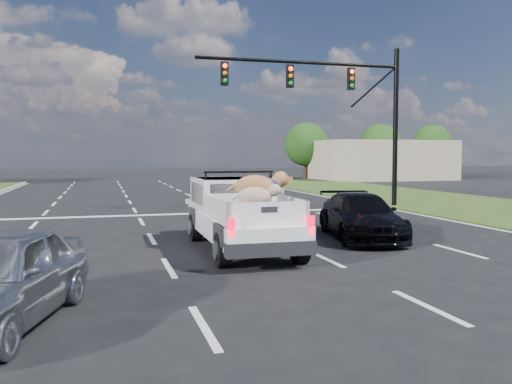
# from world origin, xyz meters

# --- Properties ---
(ground) EXTENTS (160.00, 160.00, 0.00)m
(ground) POSITION_xyz_m (0.00, 0.00, 0.00)
(ground) COLOR black
(ground) RESTS_ON ground
(road_markings) EXTENTS (17.75, 60.00, 0.01)m
(road_markings) POSITION_xyz_m (0.00, 6.56, 0.01)
(road_markings) COLOR silver
(road_markings) RESTS_ON ground
(traffic_signal) EXTENTS (9.11, 0.31, 7.00)m
(traffic_signal) POSITION_xyz_m (7.20, 10.50, 4.73)
(traffic_signal) COLOR black
(traffic_signal) RESTS_ON ground
(building_right) EXTENTS (12.00, 7.00, 3.60)m
(building_right) POSITION_xyz_m (22.00, 34.00, 1.80)
(building_right) COLOR tan
(building_right) RESTS_ON ground
(tree_far_d) EXTENTS (4.20, 4.20, 5.40)m
(tree_far_d) POSITION_xyz_m (16.00, 38.00, 3.29)
(tree_far_d) COLOR #332114
(tree_far_d) RESTS_ON ground
(tree_far_e) EXTENTS (4.20, 4.20, 5.40)m
(tree_far_e) POSITION_xyz_m (24.00, 38.00, 3.29)
(tree_far_e) COLOR #332114
(tree_far_e) RESTS_ON ground
(tree_far_f) EXTENTS (4.20, 4.20, 5.40)m
(tree_far_f) POSITION_xyz_m (30.00, 38.00, 3.29)
(tree_far_f) COLOR #332114
(tree_far_f) RESTS_ON ground
(pickup_truck) EXTENTS (2.00, 5.20, 1.94)m
(pickup_truck) POSITION_xyz_m (0.20, 1.71, 0.92)
(pickup_truck) COLOR black
(pickup_truck) RESTS_ON ground
(black_coupe) EXTENTS (2.57, 4.57, 1.25)m
(black_coupe) POSITION_xyz_m (3.89, 2.52, 0.62)
(black_coupe) COLOR black
(black_coupe) RESTS_ON ground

